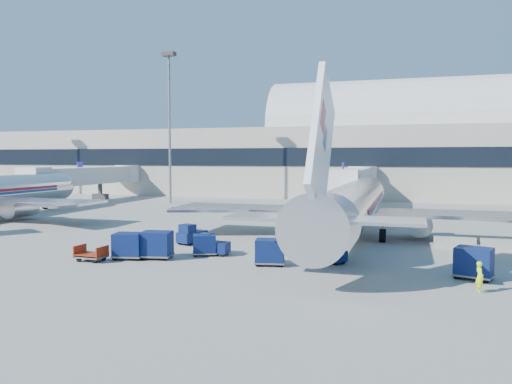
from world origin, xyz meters
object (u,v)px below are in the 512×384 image
(jetbridge_mid, at_px, (92,176))
(ramp_worker, at_px, (480,277))
(mast_west, at_px, (169,105))
(barrier_mid, at_px, (502,245))
(cart_solo_near, at_px, (270,251))
(cart_solo_far, at_px, (474,262))
(jetbridge_near, at_px, (355,179))
(tug_left, at_px, (191,235))
(tug_lead, at_px, (212,245))
(cart_train_a, at_px, (205,244))
(cart_train_c, at_px, (129,245))
(airliner_main, at_px, (352,205))
(tug_right, at_px, (329,253))
(cart_train_b, at_px, (156,244))
(cart_open_red, at_px, (92,256))
(barrier_near, at_px, (455,243))

(jetbridge_mid, bearing_deg, ramp_worker, -38.35)
(mast_west, height_order, barrier_mid, mast_west)
(cart_solo_near, xyz_separation_m, cart_solo_far, (12.13, -0.07, 0.07))
(jetbridge_near, height_order, barrier_mid, jetbridge_near)
(tug_left, distance_m, cart_solo_near, 10.05)
(tug_lead, bearing_deg, cart_train_a, -131.64)
(tug_left, distance_m, cart_train_c, 6.93)
(airliner_main, distance_m, cart_solo_far, 14.86)
(jetbridge_near, distance_m, cart_train_a, 37.48)
(tug_right, xyz_separation_m, cart_solo_near, (-3.50, -2.06, 0.26))
(jetbridge_near, xyz_separation_m, cart_solo_far, (10.62, -38.52, -2.96))
(cart_solo_near, distance_m, ramp_worker, 12.46)
(tug_left, distance_m, cart_train_b, 6.11)
(cart_train_b, bearing_deg, ramp_worker, -17.37)
(tug_right, bearing_deg, jetbridge_mid, 170.37)
(mast_west, xyz_separation_m, cart_open_red, (14.29, -39.94, -14.42))
(cart_train_b, relative_size, cart_solo_far, 0.97)
(barrier_near, relative_size, ramp_worker, 1.85)
(tug_right, distance_m, cart_open_red, 15.90)
(barrier_mid, xyz_separation_m, cart_train_a, (-20.51, -7.91, 0.34))
(cart_train_a, distance_m, cart_train_b, 3.39)
(cart_train_c, bearing_deg, cart_solo_near, -5.95)
(cart_solo_near, height_order, cart_open_red, cart_solo_near)
(tug_lead, bearing_deg, barrier_near, 24.74)
(jetbridge_near, relative_size, cart_solo_far, 11.29)
(jetbridge_near, distance_m, barrier_mid, 32.09)
(cart_train_c, distance_m, cart_solo_far, 21.93)
(barrier_mid, bearing_deg, cart_solo_near, -147.62)
(cart_train_b, bearing_deg, mast_west, 106.14)
(tug_left, height_order, cart_solo_far, cart_solo_far)
(jetbridge_near, xyz_separation_m, ramp_worker, (10.55, -41.57, -3.12))
(tug_right, bearing_deg, airliner_main, 117.63)
(barrier_mid, height_order, cart_solo_far, cart_solo_far)
(mast_west, xyz_separation_m, tug_lead, (21.16, -35.51, -14.10))
(barrier_mid, distance_m, cart_open_red, 29.53)
(tug_lead, xyz_separation_m, tug_left, (-3.27, 3.68, 0.05))
(cart_train_b, height_order, ramp_worker, cart_train_b)
(airliner_main, distance_m, tug_right, 10.36)
(cart_open_red, bearing_deg, jetbridge_near, 74.93)
(barrier_near, relative_size, barrier_mid, 1.00)
(tug_right, bearing_deg, cart_solo_far, 16.12)
(cart_solo_near, bearing_deg, jetbridge_near, 76.82)
(airliner_main, distance_m, cart_train_b, 17.34)
(jetbridge_near, bearing_deg, barrier_near, -70.15)
(jetbridge_mid, bearing_deg, barrier_mid, -27.35)
(jetbridge_near, relative_size, cart_train_c, 12.02)
(mast_west, xyz_separation_m, barrier_near, (38.00, -28.00, -14.34))
(tug_right, relative_size, cart_train_a, 1.17)
(cart_train_b, bearing_deg, tug_left, 82.41)
(jetbridge_mid, relative_size, cart_train_b, 11.64)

